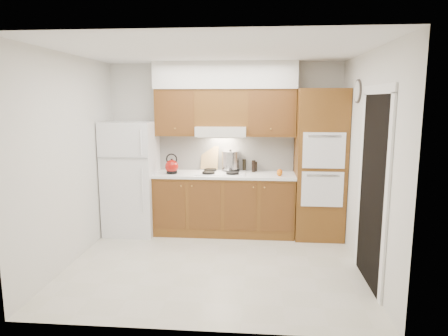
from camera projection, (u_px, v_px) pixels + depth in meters
The scene contains 26 objects.
floor at pixel (214, 263), 5.04m from camera, with size 3.60×3.60×0.00m, color beige.
ceiling at pixel (213, 51), 4.61m from camera, with size 3.60×3.60×0.00m, color white.
wall_back at pixel (224, 147), 6.30m from camera, with size 3.60×0.02×2.60m, color silver.
wall_left at pixel (71, 160), 4.97m from camera, with size 0.02×3.00×2.60m, color silver.
wall_right at pixel (366, 164), 4.67m from camera, with size 0.02×3.00×2.60m, color silver.
fridge at pixel (132, 178), 6.14m from camera, with size 0.75×0.72×1.72m, color white.
base_cabinets at pixel (224, 205), 6.14m from camera, with size 2.11×0.60×0.90m, color brown.
countertop at pixel (224, 175), 6.05m from camera, with size 2.13×0.62×0.04m, color white.
backsplash at pixel (226, 153), 6.29m from camera, with size 2.11×0.03×0.56m, color white.
oven_cabinet at pixel (320, 164), 5.89m from camera, with size 0.70×0.65×2.20m, color brown.
upper_cab_left at pixel (177, 113), 6.10m from camera, with size 0.63×0.33×0.70m, color brown.
upper_cab_right at pixel (271, 113), 5.98m from camera, with size 0.73×0.33×0.70m, color brown.
range_hood at pixel (221, 131), 6.03m from camera, with size 0.75×0.45×0.15m, color silver.
upper_cab_over_hood at pixel (222, 108), 6.03m from camera, with size 0.75×0.33×0.55m, color brown.
soffit at pixel (225, 75), 5.93m from camera, with size 2.13×0.36×0.40m, color silver.
cooktop at pixel (221, 173), 6.07m from camera, with size 0.74×0.50×0.01m, color white.
doorway at pixel (372, 191), 4.37m from camera, with size 0.02×0.90×2.10m, color black.
wall_clock at pixel (358, 91), 5.07m from camera, with size 0.30×0.30×0.02m, color #3F3833.
kettle at pixel (172, 166), 6.01m from camera, with size 0.20×0.20×0.20m, color maroon.
cutting_board at pixel (210, 158), 6.29m from camera, with size 0.27×0.02×0.37m, color tan.
stock_pot at pixel (230, 161), 6.20m from camera, with size 0.27×0.27×0.28m, color #ABAAAF.
condiment_a at pixel (244, 165), 6.25m from camera, with size 0.05×0.05×0.19m, color black.
condiment_b at pixel (254, 166), 6.16m from camera, with size 0.06×0.06×0.18m, color black.
condiment_c at pixel (255, 166), 6.22m from camera, with size 0.05×0.05×0.15m, color black.
orange_near at pixel (279, 173), 5.84m from camera, with size 0.08×0.08×0.08m, color orange.
orange_far at pixel (280, 172), 5.96m from camera, with size 0.08×0.08×0.08m, color #E9580C.
Camera 1 is at (0.53, -4.74, 2.04)m, focal length 32.00 mm.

